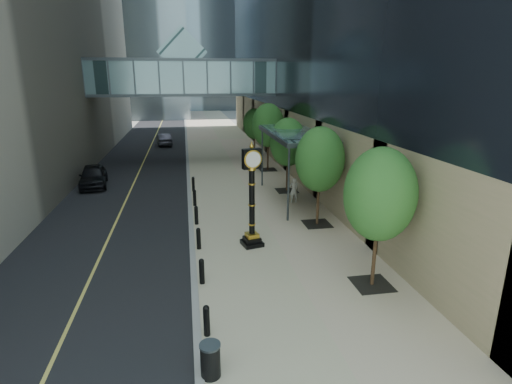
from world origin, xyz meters
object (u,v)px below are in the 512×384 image
pedestrian (294,190)px  car_far (164,139)px  car_near (93,176)px  street_clock (252,203)px  trash_bin (210,361)px

pedestrian → car_far: (-8.88, 23.64, -0.14)m
car_far → car_near: bearing=68.4°
pedestrian → car_far: bearing=-69.6°
street_clock → car_near: (-9.45, 12.38, -1.33)m
pedestrian → car_far: pedestrian is taller
trash_bin → street_clock: bearing=73.2°
street_clock → pedestrian: (3.63, 6.03, -1.26)m
trash_bin → car_far: 37.89m
street_clock → pedestrian: 7.15m
trash_bin → pedestrian: 15.41m
street_clock → car_far: bearing=87.7°
street_clock → car_far: (-5.25, 29.66, -1.41)m
pedestrian → car_near: bearing=-26.1°
street_clock → pedestrian: size_ratio=3.01×
pedestrian → car_far: 25.25m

